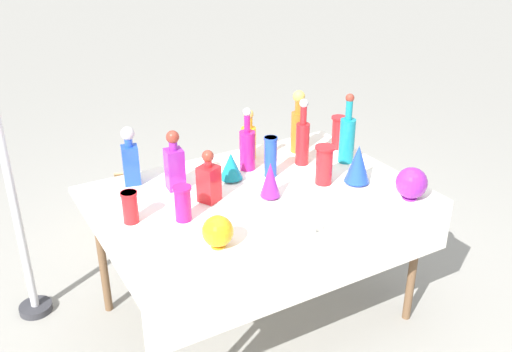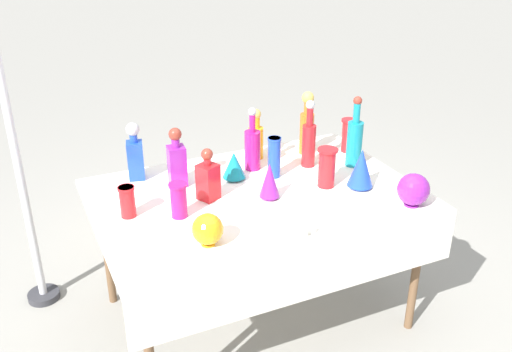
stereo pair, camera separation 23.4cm
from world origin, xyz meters
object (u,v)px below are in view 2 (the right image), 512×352
(slender_vase_1, at_px, (327,166))
(slender_vase_4, at_px, (348,134))
(square_decanter_2, at_px, (208,178))
(round_bowl_1, at_px, (413,190))
(slender_vase_3, at_px, (274,156))
(fluted_vase_1, at_px, (234,165))
(tall_bottle_1, at_px, (309,140))
(tall_bottle_2, at_px, (256,138))
(cardboard_box_behind_left, at_px, (162,202))
(tall_bottle_3, at_px, (307,126))
(tall_bottle_4, at_px, (355,140))
(slender_vase_0, at_px, (179,199))
(slender_vase_2, at_px, (127,200))
(fluted_vase_2, at_px, (361,168))
(fluted_vase_0, at_px, (270,180))
(cardboard_box_behind_right, at_px, (232,214))
(square_decanter_1, at_px, (177,161))
(square_decanter_0, at_px, (135,154))
(tall_bottle_0, at_px, (252,147))
(round_bowl_0, at_px, (208,229))
(canopy_pole, at_px, (13,142))

(slender_vase_1, xyz_separation_m, slender_vase_4, (0.35, 0.34, -0.01))
(square_decanter_2, bearing_deg, round_bowl_1, -28.77)
(slender_vase_3, distance_m, fluted_vase_1, 0.22)
(tall_bottle_1, relative_size, tall_bottle_2, 1.29)
(cardboard_box_behind_left, bearing_deg, round_bowl_1, -63.98)
(tall_bottle_3, xyz_separation_m, fluted_vase_1, (-0.52, -0.15, -0.09))
(tall_bottle_2, height_order, tall_bottle_4, tall_bottle_4)
(square_decanter_2, xyz_separation_m, slender_vase_0, (-0.19, -0.11, -0.02))
(slender_vase_2, xyz_separation_m, fluted_vase_2, (1.16, -0.20, 0.03))
(slender_vase_1, xyz_separation_m, fluted_vase_0, (-0.33, 0.00, -0.01))
(slender_vase_2, distance_m, slender_vase_3, 0.82)
(fluted_vase_2, height_order, cardboard_box_behind_right, fluted_vase_2)
(fluted_vase_0, relative_size, cardboard_box_behind_left, 0.36)
(fluted_vase_0, xyz_separation_m, fluted_vase_2, (0.48, -0.09, 0.01))
(tall_bottle_3, relative_size, square_decanter_2, 1.39)
(square_decanter_1, relative_size, slender_vase_3, 1.42)
(slender_vase_4, height_order, fluted_vase_1, slender_vase_4)
(tall_bottle_3, xyz_separation_m, fluted_vase_2, (0.03, -0.51, -0.06))
(square_decanter_1, xyz_separation_m, slender_vase_3, (0.50, -0.12, -0.02))
(tall_bottle_1, xyz_separation_m, cardboard_box_behind_left, (-0.58, 1.04, -0.76))
(slender_vase_1, bearing_deg, tall_bottle_2, 110.23)
(tall_bottle_2, relative_size, slender_vase_2, 1.92)
(square_decanter_1, height_order, square_decanter_2, square_decanter_1)
(slender_vase_0, height_order, slender_vase_1, slender_vase_1)
(square_decanter_0, height_order, slender_vase_0, square_decanter_0)
(fluted_vase_1, distance_m, fluted_vase_2, 0.66)
(tall_bottle_0, height_order, square_decanter_1, tall_bottle_0)
(slender_vase_0, bearing_deg, tall_bottle_0, 32.88)
(tall_bottle_3, bearing_deg, slender_vase_1, -105.59)
(slender_vase_3, bearing_deg, cardboard_box_behind_right, 85.38)
(tall_bottle_4, distance_m, cardboard_box_behind_left, 1.60)
(fluted_vase_2, relative_size, round_bowl_0, 1.47)
(slender_vase_1, bearing_deg, cardboard_box_behind_right, 97.78)
(tall_bottle_4, height_order, square_decanter_0, tall_bottle_4)
(slender_vase_4, xyz_separation_m, round_bowl_0, (-1.11, -0.62, -0.03))
(slender_vase_4, height_order, cardboard_box_behind_left, slender_vase_4)
(slender_vase_3, height_order, cardboard_box_behind_right, slender_vase_3)
(tall_bottle_0, relative_size, fluted_vase_2, 1.66)
(fluted_vase_1, bearing_deg, slender_vase_4, 5.01)
(tall_bottle_4, bearing_deg, canopy_pole, 162.20)
(tall_bottle_0, distance_m, slender_vase_1, 0.44)
(square_decanter_1, xyz_separation_m, slender_vase_1, (0.69, -0.33, -0.03))
(tall_bottle_3, bearing_deg, fluted_vase_0, -136.45)
(fluted_vase_1, bearing_deg, fluted_vase_2, -33.49)
(slender_vase_1, bearing_deg, canopy_pole, 153.65)
(tall_bottle_2, relative_size, canopy_pole, 0.12)
(square_decanter_0, bearing_deg, square_decanter_1, -43.74)
(square_decanter_2, distance_m, slender_vase_2, 0.40)
(cardboard_box_behind_left, distance_m, cardboard_box_behind_right, 0.53)
(square_decanter_2, bearing_deg, tall_bottle_3, 22.67)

